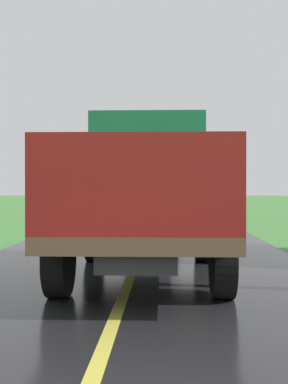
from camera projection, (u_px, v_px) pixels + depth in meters
name	position (u px, v px, depth m)	size (l,w,h in m)	color
banana_truck_near	(146.00, 189.00, 9.22)	(2.38, 5.82, 2.80)	#2D2D30
banana_truck_far	(152.00, 189.00, 25.07)	(2.38, 5.81, 2.80)	#2D2D30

